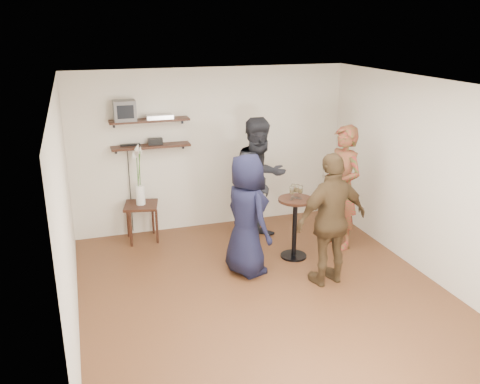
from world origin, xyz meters
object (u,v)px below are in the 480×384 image
dvd_deck (159,117)px  person_navy (247,215)px  person_plaid (342,187)px  radio (155,142)px  drinks_table (295,220)px  crt_monitor (124,110)px  person_brown (332,220)px  person_dark (260,180)px  side_table (141,210)px

dvd_deck → person_navy: 2.18m
dvd_deck → person_plaid: size_ratio=0.22×
radio → person_plaid: size_ratio=0.12×
dvd_deck → drinks_table: dvd_deck is taller
crt_monitor → dvd_deck: size_ratio=0.80×
radio → person_brown: (1.84, -2.30, -0.64)m
radio → drinks_table: (1.71, -1.48, -0.94)m
crt_monitor → person_plaid: size_ratio=0.17×
dvd_deck → person_brown: dvd_deck is taller
dvd_deck → person_navy: bearing=-64.3°
crt_monitor → dvd_deck: bearing=0.0°
person_dark → person_brown: bearing=-94.0°
dvd_deck → person_plaid: bearing=-28.2°
person_dark → person_navy: person_dark is taller
crt_monitor → person_plaid: (2.96, -1.31, -1.09)m
crt_monitor → person_navy: size_ratio=0.19×
radio → person_brown: bearing=-51.4°
crt_monitor → radio: bearing=0.0°
crt_monitor → person_navy: 2.47m
drinks_table → person_navy: 0.88m
person_navy → side_table: bearing=22.2°
side_table → dvd_deck: bearing=25.6°
person_navy → drinks_table: bearing=-90.0°
person_dark → side_table: bearing=147.5°
drinks_table → person_brown: 0.89m
drinks_table → person_dark: (-0.24, 0.80, 0.39)m
drinks_table → person_dark: bearing=106.9°
side_table → crt_monitor: bearing=125.4°
dvd_deck → side_table: size_ratio=0.67×
drinks_table → person_navy: size_ratio=0.54×
person_dark → person_navy: bearing=-135.4°
person_plaid → person_navy: (-1.63, -0.40, -0.10)m
dvd_deck → radio: size_ratio=1.82×
person_plaid → person_brown: (-0.69, -0.99, -0.06)m
dvd_deck → side_table: (-0.38, -0.18, -1.40)m
drinks_table → person_plaid: person_plaid is taller
person_brown → drinks_table: bearing=-90.0°
person_plaid → person_brown: 1.21m
dvd_deck → person_dark: size_ratio=0.21×
crt_monitor → person_dark: bearing=-19.6°
radio → person_navy: bearing=-62.1°
person_plaid → drinks_table: bearing=-90.0°
person_navy → person_plaid: bearing=-92.4°
person_plaid → person_brown: bearing=-46.2°
person_dark → person_brown: size_ratio=1.10×
crt_monitor → dvd_deck: crt_monitor is taller
person_dark → person_navy: size_ratio=1.16×
radio → person_plaid: (2.53, -1.31, -0.59)m
crt_monitor → drinks_table: 2.97m
drinks_table → person_plaid: bearing=11.3°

